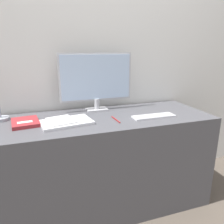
# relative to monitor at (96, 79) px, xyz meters

# --- Properties ---
(ground_plane) EXTENTS (10.00, 10.00, 0.00)m
(ground_plane) POSITION_rel_monitor_xyz_m (0.00, -0.44, -0.99)
(ground_plane) COLOR brown
(wall_back) EXTENTS (3.60, 0.05, 2.40)m
(wall_back) POSITION_rel_monitor_xyz_m (0.00, 0.13, 0.21)
(wall_back) COLOR silver
(wall_back) RESTS_ON ground_plane
(desk) EXTENTS (1.60, 0.59, 0.74)m
(desk) POSITION_rel_monitor_xyz_m (0.00, -0.21, -0.62)
(desk) COLOR #4C4C51
(desk) RESTS_ON ground_plane
(monitor) EXTENTS (0.58, 0.11, 0.45)m
(monitor) POSITION_rel_monitor_xyz_m (0.00, 0.00, 0.00)
(monitor) COLOR #B7B7BC
(monitor) RESTS_ON desk
(keyboard) EXTENTS (0.32, 0.10, 0.01)m
(keyboard) POSITION_rel_monitor_xyz_m (0.35, -0.32, -0.24)
(keyboard) COLOR silver
(keyboard) RESTS_ON desk
(laptop) EXTENTS (0.36, 0.26, 0.02)m
(laptop) POSITION_rel_monitor_xyz_m (-0.28, -0.26, -0.24)
(laptop) COLOR silver
(laptop) RESTS_ON desk
(ereader) EXTENTS (0.20, 0.22, 0.01)m
(ereader) POSITION_rel_monitor_xyz_m (-0.31, -0.25, -0.23)
(ereader) COLOR white
(ereader) RESTS_ON laptop
(notebook) EXTENTS (0.19, 0.23, 0.03)m
(notebook) POSITION_rel_monitor_xyz_m (-0.54, -0.18, -0.24)
(notebook) COLOR maroon
(notebook) RESTS_ON desk
(pen) EXTENTS (0.02, 0.15, 0.01)m
(pen) POSITION_rel_monitor_xyz_m (0.06, -0.30, -0.25)
(pen) COLOR maroon
(pen) RESTS_ON desk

